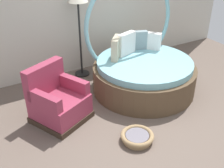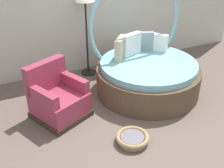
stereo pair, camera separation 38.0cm
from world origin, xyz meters
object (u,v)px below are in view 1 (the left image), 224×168
(round_daybed, at_px, (142,69))
(floor_lamp, at_px, (78,4))
(red_armchair, at_px, (58,102))
(pet_basket, at_px, (137,137))

(round_daybed, xyz_separation_m, floor_lamp, (-0.79, 1.13, 1.11))
(round_daybed, distance_m, red_armchair, 1.81)
(floor_lamp, bearing_deg, red_armchair, -128.33)
(pet_basket, bearing_deg, red_armchair, 125.74)
(round_daybed, distance_m, pet_basket, 1.66)
(round_daybed, xyz_separation_m, red_armchair, (-1.80, -0.15, -0.09))
(round_daybed, bearing_deg, red_armchair, -175.28)
(round_daybed, relative_size, floor_lamp, 1.20)
(red_armchair, relative_size, pet_basket, 2.08)
(red_armchair, relative_size, floor_lamp, 0.58)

